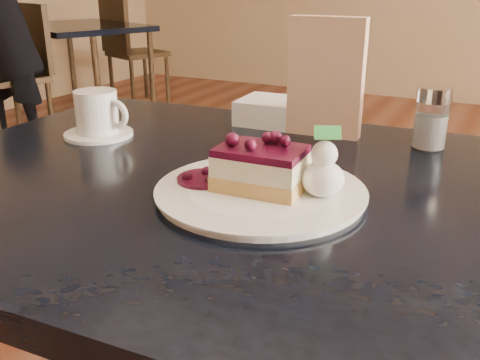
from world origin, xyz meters
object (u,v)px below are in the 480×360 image
at_px(dessert_plate, 261,192).
at_px(bg_table_far_left, 88,112).
at_px(cheesecake_slice, 261,169).
at_px(main_table, 272,232).
at_px(coffee_set, 98,116).

distance_m(dessert_plate, bg_table_far_left, 3.98).
relative_size(cheesecake_slice, bg_table_far_left, 0.07).
height_order(main_table, bg_table_far_left, main_table).
bearing_deg(cheesecake_slice, coffee_set, 159.12).
bearing_deg(main_table, bg_table_far_left, 134.65).
relative_size(cheesecake_slice, coffee_set, 0.90).
height_order(cheesecake_slice, bg_table_far_left, cheesecake_slice).
bearing_deg(dessert_plate, main_table, 92.78).
bearing_deg(dessert_plate, coffee_set, 161.90).
bearing_deg(dessert_plate, cheesecake_slice, 90.00).
bearing_deg(bg_table_far_left, cheesecake_slice, -22.16).
distance_m(dessert_plate, coffee_set, 0.47).
bearing_deg(cheesecake_slice, bg_table_far_left, 134.08).
relative_size(main_table, dessert_plate, 4.33).
bearing_deg(bg_table_far_left, dessert_plate, -22.16).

